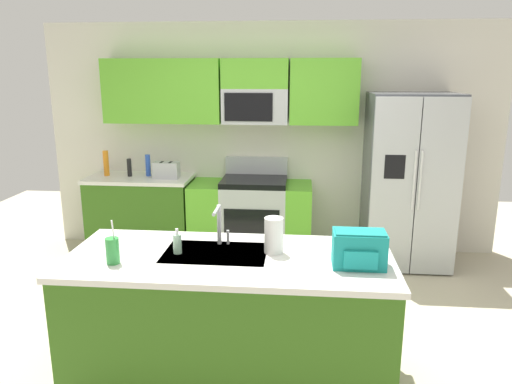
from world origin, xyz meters
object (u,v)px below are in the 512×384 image
Objects in this scene: sink_faucet at (219,222)px; soap_dispenser at (177,243)px; refrigerator at (408,181)px; range_oven at (251,218)px; pepper_mill at (129,168)px; paper_towel_roll at (274,235)px; toaster at (166,170)px; bottle_blue at (148,165)px; backpack at (359,248)px; drink_cup_green at (113,251)px; bottle_orange at (106,163)px.

sink_faucet is 1.66× the size of soap_dispenser.
refrigerator reaches higher than sink_faucet.
range_oven is 1.50m from pepper_mill.
soap_dispenser is 0.64m from paper_towel_roll.
paper_towel_roll reaches higher than soap_dispenser.
toaster is 0.26m from bottle_blue.
range_oven is 4.25× the size of backpack.
paper_towel_roll is (0.38, -2.24, 0.58)m from range_oven.
toaster is at bearing 107.23° from soap_dispenser.
pepper_mill is at bearing 133.63° from backpack.
toaster is 2.37m from soap_dispenser.
toaster is 1.39× the size of pepper_mill.
pepper_mill is 0.82× the size of bottle_blue.
toaster is 1.17× the size of paper_towel_roll.
toaster is 0.45m from pepper_mill.
refrigerator reaches higher than range_oven.
bottle_blue is at bearing 130.51° from backpack.
backpack is at bearing -5.46° from soap_dispenser.
bottle_blue is 0.87× the size of sink_faucet.
sink_faucet reaches higher than range_oven.
bottle_blue is at bearing 102.80° from drink_cup_green.
range_oven is at bearing 177.58° from refrigerator.
bottle_orange reaches higher than drink_cup_green.
bottle_orange is (-3.37, 0.09, 0.12)m from refrigerator.
bottle_orange is 0.90× the size of backpack.
bottle_orange is at bearing 136.67° from backpack.
sink_faucet reaches higher than pepper_mill.
bottle_orange reaches higher than soap_dispenser.
bottle_blue is at bearing 159.45° from toaster.
pepper_mill is at bearing 178.71° from refrigerator.
drink_cup_green is (0.34, -2.47, -0.01)m from toaster.
toaster is at bearing 97.92° from drink_cup_green.
toaster is at bearing -6.43° from pepper_mill.
bottle_orange reaches higher than range_oven.
sink_faucet is at bearing 164.37° from paper_towel_roll.
soap_dispenser is (-1.95, -2.24, 0.04)m from refrigerator.
sink_faucet is at bearing -52.11° from bottle_orange.
pepper_mill is 2.86m from paper_towel_roll.
refrigerator is at bearing -1.29° from pepper_mill.
sink_faucet is at bearing -89.84° from range_oven.
bottle_orange reaches higher than bottle_blue.
bottle_blue is 1.45× the size of soap_dispenser.
paper_towel_roll is (1.77, -2.24, 0.02)m from pepper_mill.
bottle_blue is 3.24m from backpack.
pepper_mill is (-3.09, 0.07, 0.08)m from refrigerator.
range_oven is at bearing 3.18° from toaster.
range_oven is 1.32m from bottle_blue.
sink_faucet reaches higher than toaster.
bottle_blue is at bearing 118.70° from sink_faucet.
bottle_blue is 2.62m from drink_cup_green.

